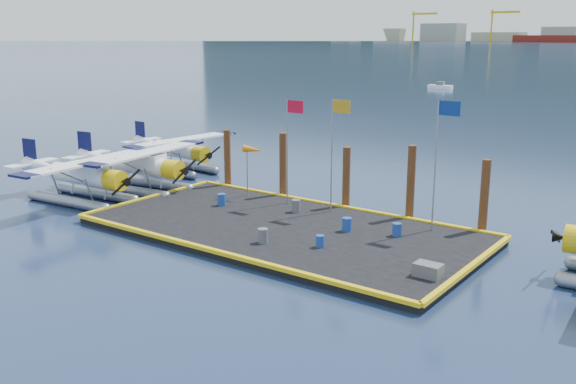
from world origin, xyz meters
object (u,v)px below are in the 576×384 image
object	(u,v)px
flagpole_blue	(440,146)
drum_3	(263,236)
piling_1	(283,167)
piling_2	(346,180)
drum_5	(296,206)
drum_4	(397,229)
piling_3	(411,185)
piling_0	(227,160)
seaplane_c	(180,153)
seaplane_b	(143,168)
flagpole_yellow	(335,138)
drum_2	(347,224)
seaplane_a	(86,178)
flagpole_red	(290,136)
windsock	(253,151)
drum_0	(222,200)
piling_4	(484,199)
crate	(428,270)
drum_1	(320,241)

from	to	relation	value
flagpole_blue	drum_3	bearing A→B (deg)	-131.58
piling_1	piling_2	world-z (taller)	piling_1
drum_3	drum_5	bearing A→B (deg)	109.57
drum_4	piling_3	bearing A→B (deg)	106.07
piling_0	piling_2	xyz separation A→B (m)	(9.00, 0.00, -0.10)
seaplane_c	piling_3	xyz separation A→B (m)	(19.70, -2.25, 0.68)
seaplane_b	drum_4	size ratio (longest dim) A/B	15.98
flagpole_yellow	drum_2	bearing A→B (deg)	-47.36
seaplane_a	seaplane_c	world-z (taller)	seaplane_a
flagpole_blue	piling_0	xyz separation A→B (m)	(-15.20, 1.60, -2.69)
flagpole_red	windsock	bearing A→B (deg)	180.00
drum_5	flagpole_yellow	size ratio (longest dim) A/B	0.11
piling_0	piling_1	xyz separation A→B (m)	(4.50, 0.00, 0.10)
seaplane_c	drum_3	distance (m)	19.17
drum_0	windsock	xyz separation A→B (m)	(0.23, 2.62, 2.49)
piling_4	crate	bearing A→B (deg)	-86.24
drum_5	flagpole_blue	xyz separation A→B (m)	(7.70, 1.23, 3.94)
seaplane_c	drum_2	bearing A→B (deg)	75.62
flagpole_blue	piling_2	size ratio (longest dim) A/B	1.71
seaplane_b	drum_0	distance (m)	7.44
flagpole_yellow	flagpole_blue	world-z (taller)	flagpole_blue
crate	piling_4	size ratio (longest dim) A/B	0.28
seaplane_a	piling_4	distance (m)	23.00
seaplane_a	crate	distance (m)	22.24
seaplane_c	windsock	bearing A→B (deg)	74.37
drum_4	piling_4	world-z (taller)	piling_4
drum_5	drum_1	bearing A→B (deg)	-43.92
drum_5	flagpole_blue	distance (m)	8.74
drum_2	piling_1	xyz separation A→B (m)	(-7.12, 4.22, 1.36)
seaplane_c	crate	size ratio (longest dim) A/B	8.63
seaplane_c	flagpole_red	size ratio (longest dim) A/B	1.58
seaplane_b	seaplane_c	world-z (taller)	seaplane_b
drum_2	piling_0	bearing A→B (deg)	160.03
drum_2	piling_4	xyz separation A→B (m)	(5.38, 4.22, 1.26)
windsock	piling_0	size ratio (longest dim) A/B	0.78
crate	piling_2	size ratio (longest dim) A/B	0.29
drum_1	drum_2	world-z (taller)	drum_2
flagpole_red	piling_4	distance (m)	11.17
crate	flagpole_blue	world-z (taller)	flagpole_blue
piling_3	flagpole_blue	bearing A→B (deg)	-36.07
seaplane_b	piling_0	distance (m)	5.49
flagpole_yellow	flagpole_blue	xyz separation A→B (m)	(5.99, -0.00, 0.17)
seaplane_c	drum_5	world-z (taller)	seaplane_c
drum_2	drum_3	xyz separation A→B (m)	(-2.23, -3.93, 0.00)
flagpole_blue	piling_0	world-z (taller)	flagpole_blue
drum_0	piling_4	xyz separation A→B (m)	(13.76, 4.22, 1.26)
seaplane_b	piling_3	world-z (taller)	piling_3
crate	flagpole_yellow	distance (m)	10.94
drum_3	drum_4	world-z (taller)	drum_3
piling_1	piling_4	xyz separation A→B (m)	(12.50, 0.00, -0.10)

